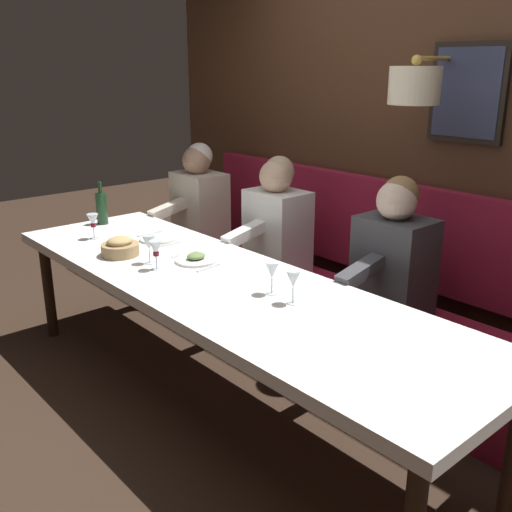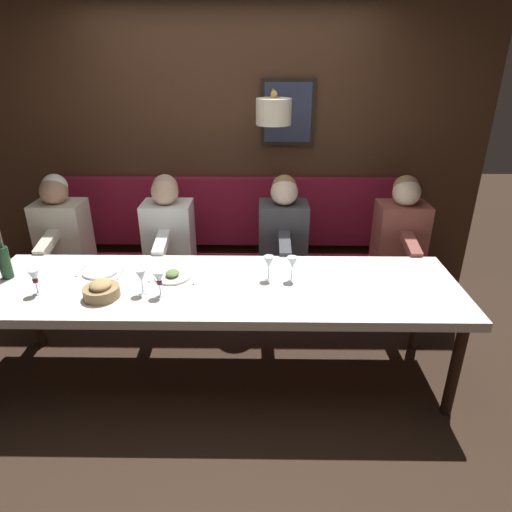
{
  "view_description": "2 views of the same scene",
  "coord_description": "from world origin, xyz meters",
  "px_view_note": "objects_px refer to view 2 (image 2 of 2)",
  "views": [
    {
      "loc": [
        -1.72,
        -2.27,
        1.81
      ],
      "look_at": [
        0.05,
        -0.24,
        0.92
      ],
      "focal_mm": 40.94,
      "sensor_mm": 36.0,
      "label": 1
    },
    {
      "loc": [
        -2.56,
        -0.27,
        2.1
      ],
      "look_at": [
        0.05,
        -0.24,
        0.92
      ],
      "focal_mm": 31.16,
      "sensor_mm": 36.0,
      "label": 2
    }
  ],
  "objects_px": {
    "diner_far": "(61,225)",
    "wine_glass_3": "(292,264)",
    "wine_glass_1": "(269,263)",
    "wine_glass_2": "(35,277)",
    "dining_table": "(220,292)",
    "diner_middle": "(168,226)",
    "diner_near": "(283,226)",
    "wine_bottle": "(5,262)",
    "bread_bowl": "(101,290)",
    "wine_glass_4": "(159,279)",
    "wine_glass_0": "(141,276)",
    "diner_nearest": "(401,227)"
  },
  "relations": [
    {
      "from": "wine_glass_3",
      "to": "wine_bottle",
      "type": "relative_size",
      "value": 0.55
    },
    {
      "from": "wine_glass_0",
      "to": "diner_middle",
      "type": "bearing_deg",
      "value": 1.89
    },
    {
      "from": "diner_middle",
      "to": "wine_bottle",
      "type": "xyz_separation_m",
      "value": [
        -0.81,
        0.93,
        0.04
      ]
    },
    {
      "from": "wine_glass_3",
      "to": "wine_bottle",
      "type": "distance_m",
      "value": 1.91
    },
    {
      "from": "diner_far",
      "to": "wine_glass_3",
      "type": "xyz_separation_m",
      "value": [
        -0.81,
        -1.87,
        0.04
      ]
    },
    {
      "from": "wine_glass_0",
      "to": "bread_bowl",
      "type": "height_order",
      "value": "wine_glass_0"
    },
    {
      "from": "wine_glass_0",
      "to": "wine_glass_4",
      "type": "xyz_separation_m",
      "value": [
        -0.03,
        -0.12,
        -0.0
      ]
    },
    {
      "from": "diner_near",
      "to": "wine_glass_0",
      "type": "distance_m",
      "value": 1.37
    },
    {
      "from": "dining_table",
      "to": "diner_middle",
      "type": "xyz_separation_m",
      "value": [
        0.88,
        0.5,
        0.13
      ]
    },
    {
      "from": "diner_far",
      "to": "wine_glass_0",
      "type": "height_order",
      "value": "diner_far"
    },
    {
      "from": "diner_far",
      "to": "wine_glass_3",
      "type": "height_order",
      "value": "diner_far"
    },
    {
      "from": "wine_glass_1",
      "to": "wine_bottle",
      "type": "distance_m",
      "value": 1.75
    },
    {
      "from": "diner_far",
      "to": "wine_glass_1",
      "type": "height_order",
      "value": "diner_far"
    },
    {
      "from": "wine_glass_1",
      "to": "wine_bottle",
      "type": "relative_size",
      "value": 0.55
    },
    {
      "from": "wine_glass_2",
      "to": "wine_glass_4",
      "type": "bearing_deg",
      "value": -91.02
    },
    {
      "from": "wine_glass_0",
      "to": "wine_glass_1",
      "type": "bearing_deg",
      "value": -75.33
    },
    {
      "from": "diner_middle",
      "to": "bread_bowl",
      "type": "distance_m",
      "value": 1.08
    },
    {
      "from": "wine_glass_1",
      "to": "wine_glass_2",
      "type": "xyz_separation_m",
      "value": [
        -0.22,
        1.45,
        -0.0
      ]
    },
    {
      "from": "wine_bottle",
      "to": "diner_middle",
      "type": "bearing_deg",
      "value": -48.88
    },
    {
      "from": "diner_far",
      "to": "wine_glass_3",
      "type": "bearing_deg",
      "value": -113.39
    },
    {
      "from": "dining_table",
      "to": "diner_nearest",
      "type": "bearing_deg",
      "value": -58.25
    },
    {
      "from": "diner_nearest",
      "to": "diner_far",
      "type": "height_order",
      "value": "same"
    },
    {
      "from": "diner_near",
      "to": "wine_bottle",
      "type": "xyz_separation_m",
      "value": [
        -0.81,
        1.88,
        0.04
      ]
    },
    {
      "from": "wine_glass_1",
      "to": "wine_glass_3",
      "type": "height_order",
      "value": "same"
    },
    {
      "from": "diner_far",
      "to": "wine_glass_4",
      "type": "height_order",
      "value": "diner_far"
    },
    {
      "from": "bread_bowl",
      "to": "wine_glass_4",
      "type": "bearing_deg",
      "value": -85.65
    },
    {
      "from": "wine_bottle",
      "to": "diner_nearest",
      "type": "bearing_deg",
      "value": -74.18
    },
    {
      "from": "wine_glass_4",
      "to": "bread_bowl",
      "type": "xyz_separation_m",
      "value": [
        -0.03,
        0.36,
        -0.07
      ]
    },
    {
      "from": "wine_glass_2",
      "to": "wine_glass_3",
      "type": "height_order",
      "value": "same"
    },
    {
      "from": "diner_far",
      "to": "wine_glass_0",
      "type": "distance_m",
      "value": 1.37
    },
    {
      "from": "wine_glass_0",
      "to": "wine_glass_3",
      "type": "height_order",
      "value": "same"
    },
    {
      "from": "wine_glass_1",
      "to": "wine_glass_4",
      "type": "distance_m",
      "value": 0.72
    },
    {
      "from": "wine_glass_3",
      "to": "wine_bottle",
      "type": "height_order",
      "value": "wine_bottle"
    },
    {
      "from": "wine_glass_1",
      "to": "diner_middle",
      "type": "bearing_deg",
      "value": 45.81
    },
    {
      "from": "diner_far",
      "to": "diner_nearest",
      "type": "bearing_deg",
      "value": -90.0
    },
    {
      "from": "wine_glass_2",
      "to": "wine_glass_3",
      "type": "bearing_deg",
      "value": -82.43
    },
    {
      "from": "dining_table",
      "to": "wine_glass_2",
      "type": "relative_size",
      "value": 19.13
    },
    {
      "from": "dining_table",
      "to": "wine_glass_2",
      "type": "distance_m",
      "value": 1.15
    },
    {
      "from": "diner_middle",
      "to": "diner_far",
      "type": "height_order",
      "value": "same"
    },
    {
      "from": "wine_glass_1",
      "to": "wine_glass_3",
      "type": "distance_m",
      "value": 0.15
    },
    {
      "from": "diner_nearest",
      "to": "diner_far",
      "type": "relative_size",
      "value": 1.0
    },
    {
      "from": "dining_table",
      "to": "wine_glass_1",
      "type": "bearing_deg",
      "value": -76.05
    },
    {
      "from": "diner_nearest",
      "to": "diner_far",
      "type": "xyz_separation_m",
      "value": [
        0.0,
        2.82,
        0.0
      ]
    },
    {
      "from": "wine_glass_3",
      "to": "wine_glass_1",
      "type": "bearing_deg",
      "value": 87.09
    },
    {
      "from": "diner_nearest",
      "to": "diner_near",
      "type": "height_order",
      "value": "same"
    },
    {
      "from": "wine_glass_1",
      "to": "diner_nearest",
      "type": "bearing_deg",
      "value": -53.98
    },
    {
      "from": "dining_table",
      "to": "wine_glass_0",
      "type": "distance_m",
      "value": 0.52
    },
    {
      "from": "diner_middle",
      "to": "wine_glass_1",
      "type": "height_order",
      "value": "diner_middle"
    },
    {
      "from": "dining_table",
      "to": "diner_far",
      "type": "relative_size",
      "value": 3.97
    },
    {
      "from": "diner_nearest",
      "to": "wine_glass_4",
      "type": "xyz_separation_m",
      "value": [
        -1.04,
        1.78,
        0.04
      ]
    }
  ]
}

